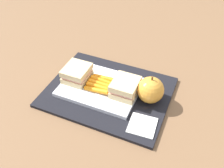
# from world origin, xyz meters

# --- Properties ---
(ground_plane) EXTENTS (2.40, 2.40, 0.00)m
(ground_plane) POSITION_xyz_m (0.00, 0.00, 0.00)
(ground_plane) COLOR brown
(lunchbag_mat) EXTENTS (0.36, 0.28, 0.01)m
(lunchbag_mat) POSITION_xyz_m (0.00, 0.00, 0.01)
(lunchbag_mat) COLOR black
(lunchbag_mat) RESTS_ON ground_plane
(food_tray) EXTENTS (0.23, 0.17, 0.01)m
(food_tray) POSITION_xyz_m (-0.03, 0.00, 0.02)
(food_tray) COLOR white
(food_tray) RESTS_ON lunchbag_mat
(sandwich_half_left) EXTENTS (0.07, 0.08, 0.04)m
(sandwich_half_left) POSITION_xyz_m (-0.10, 0.00, 0.04)
(sandwich_half_left) COLOR #DBC189
(sandwich_half_left) RESTS_ON food_tray
(sandwich_half_right) EXTENTS (0.07, 0.08, 0.04)m
(sandwich_half_right) POSITION_xyz_m (0.05, 0.00, 0.04)
(sandwich_half_right) COLOR #DBC189
(sandwich_half_right) RESTS_ON food_tray
(carrot_sticks_bundle) EXTENTS (0.08, 0.07, 0.02)m
(carrot_sticks_bundle) POSITION_xyz_m (-0.02, -0.00, 0.03)
(carrot_sticks_bundle) COLOR orange
(carrot_sticks_bundle) RESTS_ON food_tray
(apple) EXTENTS (0.08, 0.08, 0.09)m
(apple) POSITION_xyz_m (0.12, 0.01, 0.05)
(apple) COLOR gold
(apple) RESTS_ON lunchbag_mat
(paper_napkin) EXTENTS (0.08, 0.08, 0.00)m
(paper_napkin) POSITION_xyz_m (0.14, -0.08, 0.01)
(paper_napkin) COLOR white
(paper_napkin) RESTS_ON lunchbag_mat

